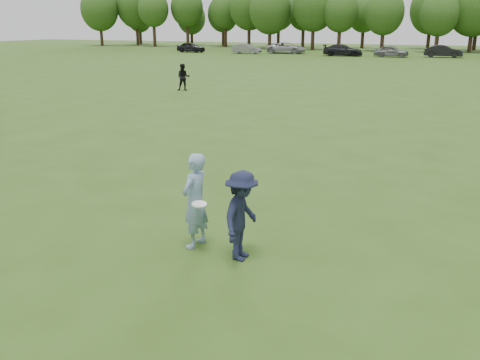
% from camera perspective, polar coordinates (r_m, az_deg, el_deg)
% --- Properties ---
extents(ground, '(200.00, 200.00, 0.00)m').
position_cam_1_polar(ground, '(9.31, 4.06, -8.48)').
color(ground, '#314E16').
rests_on(ground, ground).
extents(thrower, '(0.50, 0.70, 1.80)m').
position_cam_1_polar(thrower, '(9.39, -5.08, -2.33)').
color(thrower, '#80A0C6').
rests_on(thrower, ground).
extents(defender, '(0.60, 1.05, 1.63)m').
position_cam_1_polar(defender, '(8.87, 0.19, -4.04)').
color(defender, '#191E37').
rests_on(defender, ground).
extents(player_far_a, '(0.99, 0.91, 1.65)m').
position_cam_1_polar(player_far_a, '(32.36, -6.37, 11.39)').
color(player_far_a, black).
rests_on(player_far_a, ground).
extents(car_a, '(4.33, 1.98, 1.44)m').
position_cam_1_polar(car_a, '(76.50, -5.53, 14.62)').
color(car_a, black).
rests_on(car_a, ground).
extents(car_b, '(4.11, 1.57, 1.34)m').
position_cam_1_polar(car_b, '(72.60, 0.71, 14.52)').
color(car_b, slate).
rests_on(car_b, ground).
extents(car_c, '(5.50, 2.69, 1.51)m').
position_cam_1_polar(car_c, '(73.25, 5.24, 14.54)').
color(car_c, '#A2A2A7').
rests_on(car_c, ground).
extents(car_d, '(5.23, 2.64, 1.45)m').
position_cam_1_polar(car_d, '(68.62, 11.47, 14.09)').
color(car_d, black).
rests_on(car_d, ground).
extents(car_e, '(4.17, 1.68, 1.42)m').
position_cam_1_polar(car_e, '(67.83, 16.63, 13.68)').
color(car_e, slate).
rests_on(car_e, ground).
extents(car_f, '(4.54, 1.65, 1.49)m').
position_cam_1_polar(car_f, '(69.08, 21.88, 13.26)').
color(car_f, black).
rests_on(car_f, ground).
extents(disc_in_play, '(0.31, 0.31, 0.07)m').
position_cam_1_polar(disc_in_play, '(9.02, -4.60, -2.72)').
color(disc_in_play, white).
rests_on(disc_in_play, ground).
extents(treeline, '(130.35, 18.39, 11.74)m').
position_cam_1_polar(treeline, '(84.86, 24.84, 17.19)').
color(treeline, '#332114').
rests_on(treeline, ground).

